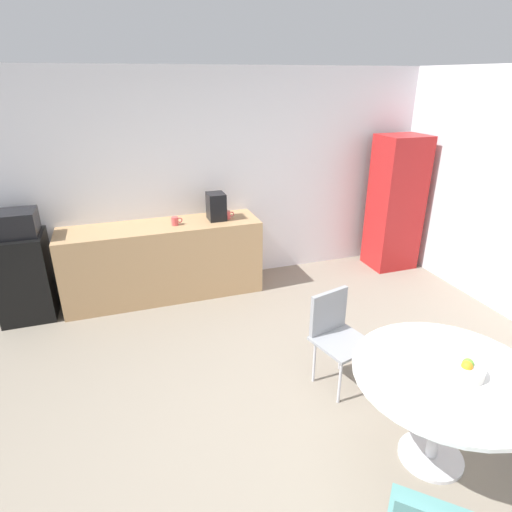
# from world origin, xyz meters

# --- Properties ---
(ground_plane) EXTENTS (6.00, 6.00, 0.00)m
(ground_plane) POSITION_xyz_m (0.00, 0.00, 0.00)
(ground_plane) COLOR gray
(wall_back) EXTENTS (6.00, 0.10, 2.60)m
(wall_back) POSITION_xyz_m (0.00, 3.00, 1.30)
(wall_back) COLOR silver
(wall_back) RESTS_ON ground_plane
(counter_block) EXTENTS (2.29, 0.60, 0.90)m
(counter_block) POSITION_xyz_m (-0.57, 2.65, 0.45)
(counter_block) COLOR tan
(counter_block) RESTS_ON ground_plane
(mini_fridge) EXTENTS (0.54, 0.54, 0.95)m
(mini_fridge) POSITION_xyz_m (-2.06, 2.65, 0.47)
(mini_fridge) COLOR black
(mini_fridge) RESTS_ON ground_plane
(microwave) EXTENTS (0.48, 0.38, 0.26)m
(microwave) POSITION_xyz_m (-2.06, 2.65, 1.08)
(microwave) COLOR black
(microwave) RESTS_ON mini_fridge
(locker_cabinet) EXTENTS (0.60, 0.50, 1.79)m
(locker_cabinet) POSITION_xyz_m (2.55, 2.55, 0.90)
(locker_cabinet) COLOR #B21E1E
(locker_cabinet) RESTS_ON ground_plane
(round_table) EXTENTS (1.21, 1.21, 0.74)m
(round_table) POSITION_xyz_m (0.86, -0.40, 0.62)
(round_table) COLOR silver
(round_table) RESTS_ON ground_plane
(chair_gray) EXTENTS (0.51, 0.51, 0.83)m
(chair_gray) POSITION_xyz_m (0.60, 0.59, 0.52)
(chair_gray) COLOR silver
(chair_gray) RESTS_ON ground_plane
(fruit_bowl) EXTENTS (0.26, 0.26, 0.11)m
(fruit_bowl) POSITION_xyz_m (0.93, -0.44, 0.78)
(fruit_bowl) COLOR silver
(fruit_bowl) RESTS_ON round_table
(mug_white) EXTENTS (0.13, 0.08, 0.09)m
(mug_white) POSITION_xyz_m (-0.40, 2.60, 0.95)
(mug_white) COLOR #D84C4C
(mug_white) RESTS_ON counter_block
(mug_green) EXTENTS (0.13, 0.08, 0.09)m
(mug_green) POSITION_xyz_m (0.23, 2.63, 0.95)
(mug_green) COLOR #D84C4C
(mug_green) RESTS_ON counter_block
(coffee_maker) EXTENTS (0.20, 0.24, 0.32)m
(coffee_maker) POSITION_xyz_m (0.10, 2.65, 1.06)
(coffee_maker) COLOR black
(coffee_maker) RESTS_ON counter_block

